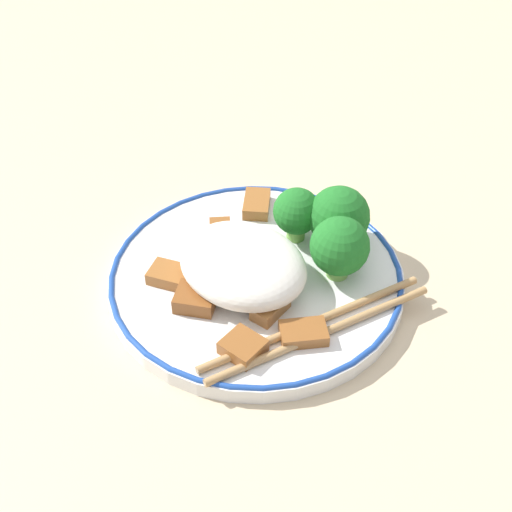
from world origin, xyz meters
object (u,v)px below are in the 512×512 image
at_px(broccoli_back_left, 340,247).
at_px(chopsticks, 317,328).
at_px(plate, 256,278).
at_px(broccoli_back_center, 339,217).
at_px(broccoli_back_right, 297,212).

bearing_deg(broccoli_back_left, chopsticks, 114.65).
bearing_deg(plate, chopsticks, 168.60).
bearing_deg(broccoli_back_left, broccoli_back_center, -51.47).
bearing_deg(broccoli_back_right, chopsticks, 138.78).
bearing_deg(broccoli_back_left, plate, 41.68).
height_order(broccoli_back_center, chopsticks, broccoli_back_center).
bearing_deg(broccoli_back_right, broccoli_back_center, -150.06).
height_order(broccoli_back_left, broccoli_back_right, broccoli_back_left).
xyz_separation_m(plate, broccoli_back_left, (-0.05, -0.05, 0.04)).
height_order(plate, broccoli_back_center, broccoli_back_center).
distance_m(plate, broccoli_back_right, 0.07).
xyz_separation_m(broccoli_back_left, broccoli_back_right, (0.06, -0.01, -0.00)).
distance_m(plate, broccoli_back_center, 0.09).
relative_size(broccoli_back_left, broccoli_back_center, 0.98).
bearing_deg(broccoli_back_left, broccoli_back_right, -13.03).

